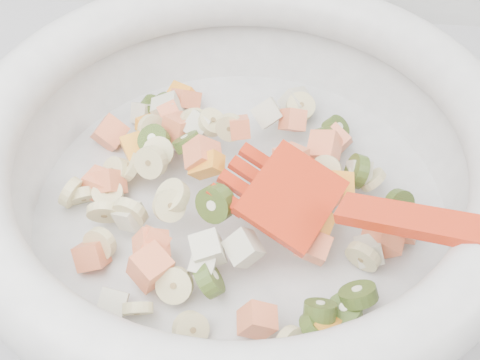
# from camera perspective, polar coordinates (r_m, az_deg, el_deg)

# --- Properties ---
(mixing_bowl) EXTENTS (0.49, 0.42, 0.15)m
(mixing_bowl) POSITION_cam_1_polar(r_m,az_deg,el_deg) (0.51, 0.02, 1.11)
(mixing_bowl) COLOR silver
(mixing_bowl) RESTS_ON counter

